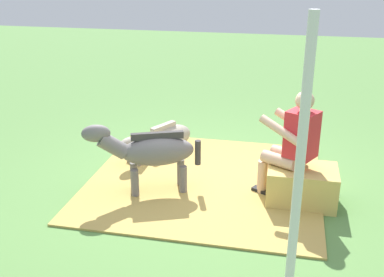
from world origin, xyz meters
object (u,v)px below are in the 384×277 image
pony_lying (163,140)px  pony_standing (150,151)px  tent_pole_left (296,207)px  person_seated (292,142)px  hay_bale (302,185)px

pony_lying → pony_standing: bearing=98.7°
pony_standing → pony_lying: size_ratio=0.98×
tent_pole_left → person_seated: bearing=-89.5°
person_seated → tent_pole_left: tent_pole_left is taller
hay_bale → pony_lying: pony_lying is taller
hay_bale → person_seated: size_ratio=0.59×
pony_lying → tent_pole_left: tent_pole_left is taller
hay_bale → tent_pole_left: size_ratio=0.33×
hay_bale → pony_lying: size_ratio=0.59×
person_seated → tent_pole_left: bearing=90.5°
person_seated → pony_lying: person_seated is taller
hay_bale → person_seated: person_seated is taller
person_seated → pony_standing: 1.60m
person_seated → tent_pole_left: (-0.02, 2.30, 0.47)m
hay_bale → pony_standing: 1.76m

